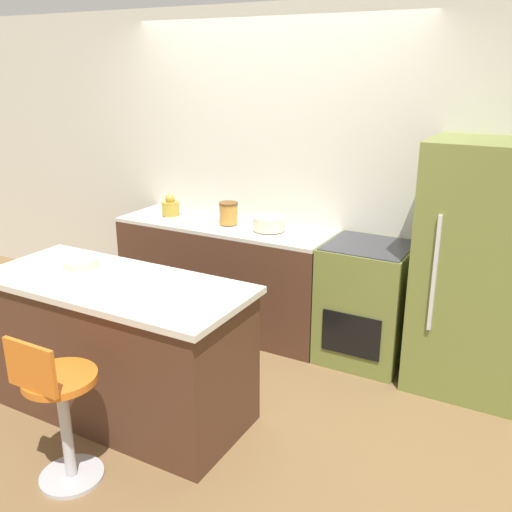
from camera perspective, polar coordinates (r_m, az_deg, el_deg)
ground_plane at (r=4.65m, az=-2.14°, el=-8.90°), size 14.00×14.00×0.00m
wall_back at (r=4.75m, az=1.63°, el=8.33°), size 8.00×0.06×2.60m
back_counter at (r=4.84m, az=-3.10°, el=-1.92°), size 1.83×0.58×0.91m
kitchen_island at (r=3.75m, az=-13.53°, el=-8.88°), size 1.71×0.75×0.90m
oven_range at (r=4.36m, az=10.88°, el=-4.62°), size 0.62×0.59×0.91m
refrigerator at (r=4.05m, az=21.16°, el=-1.34°), size 0.74×0.65×1.71m
stool_chair at (r=3.23m, az=-19.05°, el=-14.24°), size 0.38×0.38×0.89m
kettle at (r=4.98m, az=-8.54°, el=4.90°), size 0.15×0.15×0.19m
mixing_bowl at (r=4.48m, az=1.32°, el=3.29°), size 0.25×0.25×0.11m
canister_jar at (r=4.65m, az=-2.76°, el=4.31°), size 0.16×0.16×0.18m
fruit_bowl at (r=3.86m, az=-17.13°, el=-0.68°), size 0.22×0.22×0.05m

